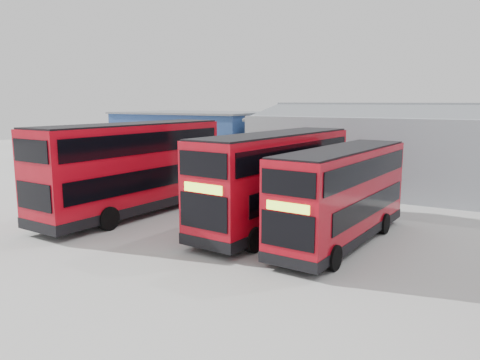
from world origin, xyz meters
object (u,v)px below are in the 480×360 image
double_decker_centre (275,181)px  double_decker_right (342,196)px  panel_van (108,164)px  office_block (196,142)px  double_decker_left (133,170)px

double_decker_centre → double_decker_right: bearing=-7.0°
panel_van → office_block: bearing=80.6°
double_decker_left → double_decker_right: (11.20, 0.66, -0.40)m
double_decker_left → office_block: bearing=-64.1°
office_block → double_decker_centre: bearing=-42.8°
office_block → double_decker_right: office_block is taller
double_decker_right → panel_van: size_ratio=1.73×
double_decker_centre → double_decker_right: 3.58m
double_decker_left → panel_van: size_ratio=2.07×
office_block → double_decker_right: bearing=-37.9°
office_block → double_decker_centre: office_block is taller
double_decker_centre → double_decker_right: double_decker_centre is taller
office_block → double_decker_right: size_ratio=1.26×
double_decker_centre → panel_van: bearing=166.4°
office_block → panel_van: office_block is taller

